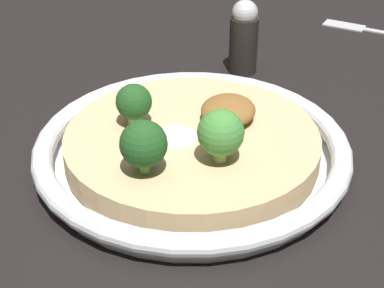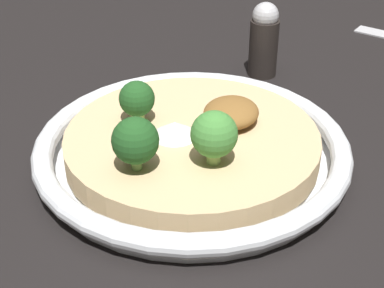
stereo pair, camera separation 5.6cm
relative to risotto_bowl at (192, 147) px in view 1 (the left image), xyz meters
The scene contains 9 objects.
ground_plane 0.02m from the risotto_bowl, ahead, with size 6.00×6.00×0.00m, color black.
risotto_bowl is the anchor object (origin of this frame).
cheese_sprinkle 0.03m from the risotto_bowl, 127.33° to the left, with size 0.04×0.04×0.01m.
crispy_onion_garnish 0.05m from the risotto_bowl, 37.82° to the right, with size 0.06×0.05×0.02m.
broccoli_back 0.07m from the risotto_bowl, 88.39° to the left, with size 0.03×0.03×0.04m.
broccoli_back_left 0.09m from the risotto_bowl, 165.08° to the left, with size 0.04×0.04×0.05m.
broccoli_front_left 0.07m from the risotto_bowl, 135.04° to the right, with size 0.04×0.04×0.05m.
fork_utensil 0.43m from the risotto_bowl, 21.12° to the right, with size 0.06×0.20×0.00m.
pepper_shaker 0.22m from the risotto_bowl, ahead, with size 0.04×0.04×0.09m.
Camera 1 is at (-0.45, -0.14, 0.32)m, focal length 55.00 mm.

